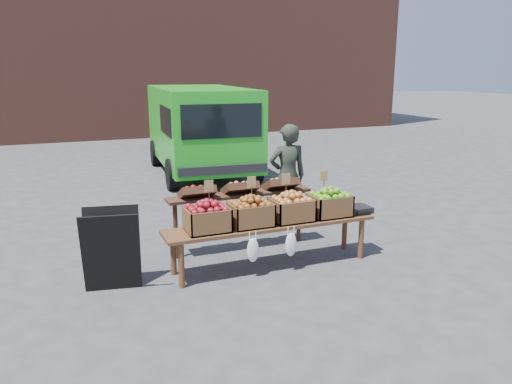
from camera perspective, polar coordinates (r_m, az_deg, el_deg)
name	(u,v)px	position (r m, az deg, el deg)	size (l,w,h in m)	color
ground	(235,288)	(5.80, -2.45, -10.89)	(80.00, 80.00, 0.00)	#414143
delivery_van	(200,132)	(11.75, -6.41, 6.89)	(2.06, 4.49, 2.01)	green
vendor	(287,176)	(7.71, 3.62, 1.78)	(0.59, 0.39, 1.63)	#272D22
chalkboard_sign	(112,250)	(5.82, -16.18, -6.34)	(0.62, 0.34, 0.94)	black
back_table	(240,213)	(6.80, -1.81, -2.40)	(2.10, 0.44, 1.04)	#3A2015
display_bench	(271,245)	(6.29, 1.74, -6.02)	(2.70, 0.56, 0.57)	#51311B
crate_golden_apples	(207,219)	(5.88, -5.60, -3.14)	(0.50, 0.40, 0.28)	maroon
crate_russet_pears	(251,214)	(6.06, -0.61, -2.58)	(0.50, 0.40, 0.28)	brown
crate_red_apples	(291,210)	(6.27, 4.07, -2.03)	(0.50, 0.40, 0.28)	#AE8634
crate_green_apples	(329,205)	(6.53, 8.40, -1.51)	(0.50, 0.40, 0.28)	#337B19
weighing_scale	(357,209)	(6.78, 11.47, -1.94)	(0.34, 0.30, 0.08)	black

